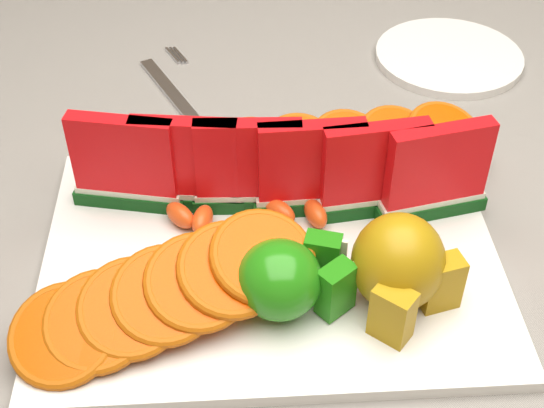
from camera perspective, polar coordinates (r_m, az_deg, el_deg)
table at (r=0.82m, az=1.93°, el=-4.81°), size 1.40×0.90×0.75m
tablecloth at (r=0.77m, az=2.04°, el=-1.62°), size 1.53×1.03×0.20m
platter at (r=0.68m, az=-0.09°, el=-4.01°), size 0.40×0.30×0.01m
apple_cluster at (r=0.61m, az=1.22°, el=-5.63°), size 0.10×0.08×0.06m
pear_cluster at (r=0.61m, az=9.63°, el=-4.66°), size 0.10×0.11×0.08m
side_plate at (r=0.98m, az=13.17°, el=10.76°), size 0.23×0.23×0.01m
fork at (r=0.90m, az=-7.39°, el=8.43°), size 0.09×0.19×0.00m
watermelon_row at (r=0.68m, az=0.57°, el=2.57°), size 0.39×0.07×0.10m
orange_fan_front at (r=0.60m, az=-8.03°, el=-6.78°), size 0.27×0.16×0.07m
orange_fan_back at (r=0.75m, az=2.13°, el=4.58°), size 0.38×0.10×0.05m
tangerine_segments at (r=0.68m, az=-1.75°, el=-1.34°), size 0.15×0.07×0.02m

